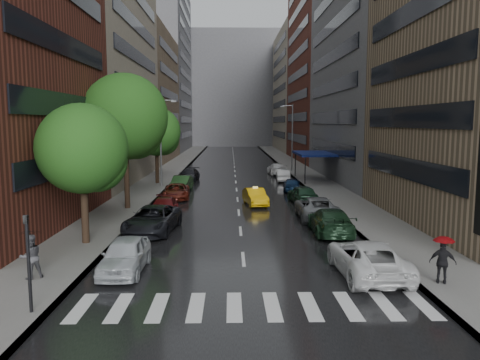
# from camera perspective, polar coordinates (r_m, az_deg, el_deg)

# --- Properties ---
(ground) EXTENTS (220.00, 220.00, 0.00)m
(ground) POSITION_cam_1_polar(r_m,az_deg,el_deg) (19.66, 0.74, -12.98)
(ground) COLOR gray
(ground) RESTS_ON ground
(road) EXTENTS (14.00, 140.00, 0.01)m
(road) POSITION_cam_1_polar(r_m,az_deg,el_deg) (68.79, -0.67, 1.44)
(road) COLOR black
(road) RESTS_ON ground
(sidewalk_left) EXTENTS (4.00, 140.00, 0.15)m
(sidewalk_left) POSITION_cam_1_polar(r_m,az_deg,el_deg) (69.29, -8.14, 1.47)
(sidewalk_left) COLOR gray
(sidewalk_left) RESTS_ON ground
(sidewalk_right) EXTENTS (4.00, 140.00, 0.15)m
(sidewalk_right) POSITION_cam_1_polar(r_m,az_deg,el_deg) (69.46, 6.77, 1.51)
(sidewalk_right) COLOR gray
(sidewalk_right) RESTS_ON ground
(crosswalk) EXTENTS (13.15, 2.80, 0.01)m
(crosswalk) POSITION_cam_1_polar(r_m,az_deg,el_deg) (17.80, 1.63, -15.14)
(crosswalk) COLOR silver
(crosswalk) RESTS_ON ground
(buildings_left) EXTENTS (8.00, 108.00, 38.00)m
(buildings_left) POSITION_cam_1_polar(r_m,az_deg,el_deg) (79.12, -12.00, 13.63)
(buildings_left) COLOR maroon
(buildings_left) RESTS_ON ground
(buildings_right) EXTENTS (8.05, 109.10, 36.00)m
(buildings_right) POSITION_cam_1_polar(r_m,az_deg,el_deg) (77.22, 10.76, 13.11)
(buildings_right) COLOR #937A5B
(buildings_right) RESTS_ON ground
(building_far) EXTENTS (40.00, 14.00, 32.00)m
(building_far) POSITION_cam_1_polar(r_m,az_deg,el_deg) (136.78, -0.96, 10.94)
(building_far) COLOR slate
(building_far) RESTS_ON ground
(tree_near) EXTENTS (4.87, 4.87, 7.77)m
(tree_near) POSITION_cam_1_polar(r_m,az_deg,el_deg) (26.58, -18.68, 3.61)
(tree_near) COLOR #382619
(tree_near) RESTS_ON ground
(tree_mid) EXTENTS (6.54, 6.54, 10.42)m
(tree_mid) POSITION_cam_1_polar(r_m,az_deg,el_deg) (36.72, -13.86, 7.49)
(tree_mid) COLOR #382619
(tree_mid) RESTS_ON ground
(tree_far) EXTENTS (5.25, 5.25, 8.37)m
(tree_far) POSITION_cam_1_polar(r_m,az_deg,el_deg) (51.42, -10.17, 5.83)
(tree_far) COLOR #382619
(tree_far) RESTS_ON ground
(taxi) EXTENTS (2.08, 4.34, 1.37)m
(taxi) POSITION_cam_1_polar(r_m,az_deg,el_deg) (38.21, 1.87, -2.05)
(taxi) COLOR #DEA40B
(taxi) RESTS_ON ground
(parked_cars_left) EXTENTS (3.24, 37.72, 1.61)m
(parked_cars_left) POSITION_cam_1_polar(r_m,az_deg,el_deg) (36.76, -8.65, -2.41)
(parked_cars_left) COLOR silver
(parked_cars_left) RESTS_ON ground
(parked_cars_right) EXTENTS (2.74, 45.42, 1.59)m
(parked_cars_right) POSITION_cam_1_polar(r_m,az_deg,el_deg) (36.97, 8.21, -2.31)
(parked_cars_right) COLOR white
(parked_cars_right) RESTS_ON ground
(ped_black_umbrella) EXTENTS (1.17, 1.13, 2.09)m
(ped_black_umbrella) POSITION_cam_1_polar(r_m,az_deg,el_deg) (21.78, -24.17, -7.82)
(ped_black_umbrella) COLOR #4F4F55
(ped_black_umbrella) RESTS_ON sidewalk_left
(ped_red_umbrella) EXTENTS (1.12, 0.82, 2.01)m
(ped_red_umbrella) POSITION_cam_1_polar(r_m,az_deg,el_deg) (21.05, 23.52, -8.44)
(ped_red_umbrella) COLOR black
(ped_red_umbrella) RESTS_ON sidewalk_right
(traffic_light) EXTENTS (0.18, 0.15, 3.45)m
(traffic_light) POSITION_cam_1_polar(r_m,az_deg,el_deg) (17.83, -24.41, -8.23)
(traffic_light) COLOR black
(traffic_light) RESTS_ON sidewalk_left
(street_lamp_left) EXTENTS (1.74, 0.22, 9.00)m
(street_lamp_left) POSITION_cam_1_polar(r_m,az_deg,el_deg) (49.01, -9.55, 4.80)
(street_lamp_left) COLOR gray
(street_lamp_left) RESTS_ON sidewalk_left
(street_lamp_right) EXTENTS (1.74, 0.22, 9.00)m
(street_lamp_right) POSITION_cam_1_polar(r_m,az_deg,el_deg) (64.04, 6.32, 5.36)
(street_lamp_right) COLOR gray
(street_lamp_right) RESTS_ON sidewalk_right
(awning) EXTENTS (4.00, 8.00, 3.12)m
(awning) POSITION_cam_1_polar(r_m,az_deg,el_deg) (54.44, 8.99, 3.18)
(awning) COLOR navy
(awning) RESTS_ON sidewalk_right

